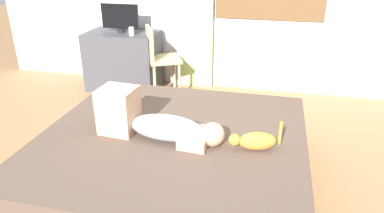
% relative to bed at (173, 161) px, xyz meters
% --- Properties ---
extents(ground_plane, '(16.00, 16.00, 0.00)m').
position_rel_bed_xyz_m(ground_plane, '(0.09, -0.08, -0.23)').
color(ground_plane, olive).
extents(bed, '(1.99, 1.93, 0.46)m').
position_rel_bed_xyz_m(bed, '(0.00, 0.00, 0.00)').
color(bed, '#997A56').
rests_on(bed, ground).
extents(person_lying, '(0.94, 0.32, 0.34)m').
position_rel_bed_xyz_m(person_lying, '(-0.12, -0.05, 0.35)').
color(person_lying, '#8C939E').
rests_on(person_lying, bed).
extents(cat, '(0.35, 0.17, 0.21)m').
position_rel_bed_xyz_m(cat, '(0.60, -0.07, 0.30)').
color(cat, '#C67A2D').
rests_on(cat, bed).
extents(desk, '(0.90, 0.56, 0.74)m').
position_rel_bed_xyz_m(desk, '(-1.22, 1.92, 0.14)').
color(desk, '#38383D').
rests_on(desk, ground).
extents(tv_monitor, '(0.48, 0.10, 0.35)m').
position_rel_bed_xyz_m(tv_monitor, '(-1.22, 1.92, 0.69)').
color(tv_monitor, black).
rests_on(tv_monitor, desk).
extents(cup, '(0.06, 0.06, 0.10)m').
position_rel_bed_xyz_m(cup, '(-1.03, 1.79, 0.56)').
color(cup, white).
rests_on(cup, desk).
extents(chair_by_desk, '(0.51, 0.51, 0.86)m').
position_rel_bed_xyz_m(chair_by_desk, '(-0.70, 1.78, 0.28)').
color(chair_by_desk, tan).
rests_on(chair_by_desk, ground).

